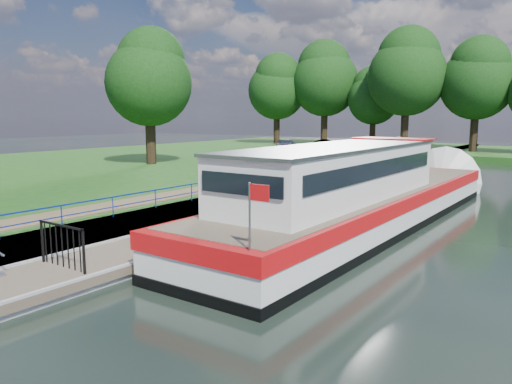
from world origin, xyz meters
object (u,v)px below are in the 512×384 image
Objects in this scene: pontoon at (286,211)px; car_c at (287,146)px; barge at (370,197)px; car_a at (359,148)px; car_b at (328,147)px.

car_c is at bearing 122.13° from pontoon.
barge reaches higher than car_a.
barge is at bearing 7.93° from pontoon.
car_b is 0.92× the size of car_c.
car_c is (-6.66, -1.49, 0.03)m from car_a.
car_a is 0.81× the size of car_c.
car_a is at bearing -93.63° from car_b.
car_a is (-7.15, 23.46, 1.22)m from pontoon.
pontoon is at bearing -75.70° from car_a.
barge is at bearing -173.86° from car_b.
pontoon is 1.42× the size of barge.
car_a is (-10.74, 22.96, 0.32)m from barge.
car_b is 4.17m from car_c.
car_c reaches higher than pontoon.
pontoon is 7.86× the size of car_b.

